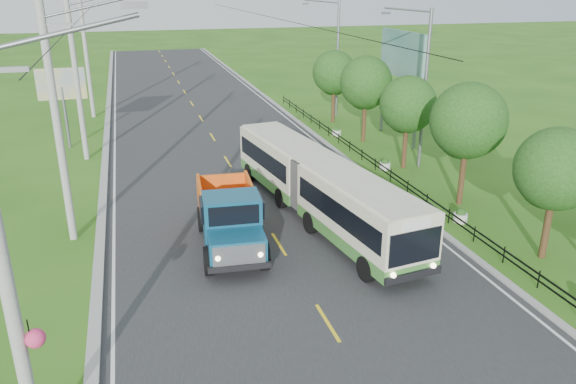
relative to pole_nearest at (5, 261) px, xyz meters
name	(u,v)px	position (x,y,z in m)	size (l,w,h in m)	color
ground	(327,323)	(8.24, 3.00, -4.94)	(240.00, 240.00, 0.00)	#2B5D16
road	(222,152)	(8.24, 23.00, -4.93)	(14.00, 120.00, 0.02)	#28282B
curb_left	(105,161)	(1.04, 23.00, -4.86)	(0.40, 120.00, 0.15)	#9E9E99
curb_right	(327,144)	(15.39, 23.00, -4.89)	(0.30, 120.00, 0.10)	#9E9E99
edge_line_left	(115,161)	(1.59, 23.00, -4.91)	(0.12, 120.00, 0.00)	silver
edge_line_right	(320,145)	(14.89, 23.00, -4.91)	(0.12, 120.00, 0.00)	silver
centre_dash	(328,322)	(8.24, 3.00, -4.91)	(0.12, 2.20, 0.00)	yellow
railing_right	(375,165)	(16.24, 17.00, -4.64)	(0.04, 40.00, 0.60)	black
pole_nearest	(5,261)	(0.00, 0.00, 0.00)	(3.51, 0.44, 10.00)	gray
pole_near	(58,122)	(-0.02, 12.00, 0.16)	(3.51, 0.32, 10.00)	gray
pole_mid	(77,76)	(-0.02, 24.00, 0.16)	(3.51, 0.32, 10.00)	gray
pole_far	(86,53)	(-0.02, 36.00, 0.16)	(3.51, 0.32, 10.00)	gray
tree_second	(555,172)	(18.10, 5.14, -1.42)	(3.18, 3.26, 5.30)	#382314
tree_third	(467,124)	(18.10, 11.14, -0.95)	(3.60, 3.62, 6.00)	#382314
tree_fourth	(407,107)	(18.10, 17.14, -1.35)	(3.24, 3.31, 5.40)	#382314
tree_fifth	(366,85)	(18.10, 23.14, -1.08)	(3.48, 3.52, 5.80)	#382314
tree_back	(334,75)	(18.10, 29.14, -1.28)	(3.30, 3.36, 5.50)	#382314
streetlight_mid	(423,84)	(18.88, 17.00, -0.03)	(3.02, 0.20, 9.07)	slate
streetlight_far	(336,55)	(18.88, 31.00, -0.03)	(3.02, 0.20, 9.07)	slate
planter_near	(460,216)	(16.84, 9.00, -4.65)	(0.64, 0.64, 0.67)	silver
planter_mid	(385,165)	(16.84, 17.00, -4.65)	(0.64, 0.64, 0.67)	silver
planter_far	(337,132)	(16.84, 25.00, -4.65)	(0.64, 0.64, 0.67)	silver
billboard_left	(62,89)	(-1.26, 27.00, -1.07)	(3.00, 0.20, 5.20)	slate
billboard_right	(402,61)	(20.54, 23.00, 0.41)	(0.24, 6.00, 7.30)	slate
bus	(319,183)	(10.74, 11.24, -3.24)	(4.38, 14.79, 2.82)	#3C7930
dump_truck	(230,214)	(6.27, 9.34, -3.47)	(2.83, 6.35, 2.60)	navy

